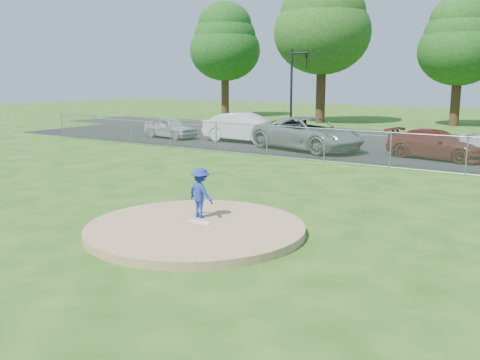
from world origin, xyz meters
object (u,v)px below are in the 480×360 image
object	(u,v)px
tree_far_left	(225,42)
pitcher	(201,193)
tree_left	(323,20)
tree_center	(460,41)
traffic_cone	(262,141)
parked_car_white	(245,128)
traffic_signal_left	(295,83)
parked_car_darkred	(436,144)
parked_car_silver	(170,128)
parked_car_gray	(308,134)

from	to	relation	value
tree_far_left	pitcher	world-z (taller)	tree_far_left
tree_left	tree_center	world-z (taller)	tree_left
tree_left	pitcher	bearing A→B (deg)	-70.63
tree_far_left	traffic_cone	bearing A→B (deg)	-50.45
tree_far_left	parked_car_white	bearing A→B (deg)	-52.12
traffic_signal_left	parked_car_darkred	world-z (taller)	traffic_signal_left
traffic_cone	parked_car_silver	distance (m)	7.20
tree_far_left	parked_car_darkred	distance (m)	30.28
tree_center	parked_car_silver	size ratio (longest dim) A/B	2.59
tree_far_left	traffic_signal_left	world-z (taller)	tree_far_left
pitcher	parked_car_darkred	world-z (taller)	pitcher
tree_far_left	tree_left	world-z (taller)	tree_left
tree_far_left	parked_car_darkred	bearing A→B (deg)	-35.84
tree_far_left	parked_car_white	world-z (taller)	tree_far_left
tree_far_left	traffic_cone	distance (m)	24.65
parked_car_gray	pitcher	bearing A→B (deg)	-148.98
tree_left	tree_center	distance (m)	10.59
tree_far_left	parked_car_darkred	world-z (taller)	tree_far_left
tree_center	traffic_signal_left	world-z (taller)	tree_center
tree_center	pitcher	xyz separation A→B (m)	(0.67, -33.35, -5.62)
tree_far_left	tree_left	xyz separation A→B (m)	(11.00, -2.00, 1.18)
tree_far_left	parked_car_silver	world-z (taller)	tree_far_left
traffic_signal_left	pitcher	distance (m)	23.09
tree_far_left	tree_left	distance (m)	11.24
parked_car_white	parked_car_darkred	world-z (taller)	parked_car_white
parked_car_silver	parked_car_white	distance (m)	5.14
tree_center	parked_car_darkred	size ratio (longest dim) A/B	2.12
traffic_cone	parked_car_white	xyz separation A→B (m)	(-2.06, 1.52, 0.51)
parked_car_white	parked_car_darkred	size ratio (longest dim) A/B	1.10
traffic_signal_left	parked_car_gray	bearing A→B (deg)	-57.37
parked_car_white	parked_car_gray	world-z (taller)	parked_car_gray
traffic_signal_left	parked_car_gray	xyz separation A→B (m)	(4.38, -6.85, -2.50)
parked_car_silver	tree_left	bearing A→B (deg)	-3.26
tree_center	parked_car_silver	world-z (taller)	tree_center
parked_car_white	tree_left	bearing A→B (deg)	10.21
traffic_signal_left	parked_car_white	world-z (taller)	traffic_signal_left
tree_left	traffic_signal_left	bearing A→B (deg)	-76.04
tree_far_left	pitcher	size ratio (longest dim) A/B	8.28
parked_car_silver	parked_car_white	size ratio (longest dim) A/B	0.74
parked_car_white	traffic_signal_left	bearing A→B (deg)	0.41
pitcher	tree_center	bearing A→B (deg)	-76.04
tree_center	pitcher	distance (m)	33.83
pitcher	parked_car_white	size ratio (longest dim) A/B	0.25
parked_car_gray	parked_car_darkred	xyz separation A→B (m)	(6.38, 0.52, -0.18)
traffic_cone	tree_left	bearing A→B (deg)	104.14
pitcher	traffic_cone	xyz separation A→B (m)	(-6.56, 14.06, -0.50)
tree_far_left	parked_car_silver	xyz separation A→B (m)	(7.95, -17.48, -6.40)
tree_center	pitcher	size ratio (longest dim) A/B	7.59
traffic_signal_left	traffic_cone	bearing A→B (deg)	-75.64
traffic_cone	parked_car_silver	size ratio (longest dim) A/B	0.18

